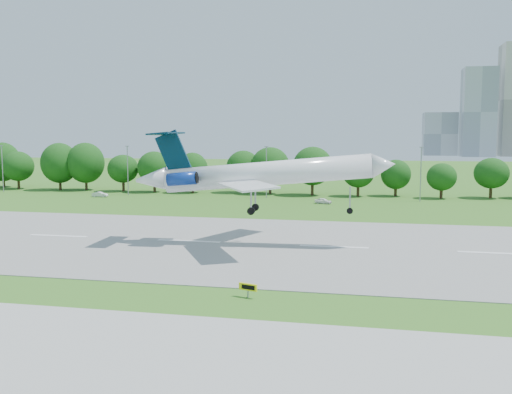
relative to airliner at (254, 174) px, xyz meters
name	(u,v)px	position (x,y,z in m)	size (l,w,h in m)	color
ground	(313,301)	(10.75, -24.88, -9.60)	(600.00, 600.00, 0.00)	#34651A
runway	(334,247)	(10.75, 0.12, -9.56)	(400.00, 45.00, 0.08)	gray
taxiway	(280,387)	(10.75, -42.88, -9.56)	(400.00, 23.00, 0.08)	#ADADA8
tree_line	(354,170)	(10.75, 67.12, -3.42)	(288.40, 8.40, 10.40)	#382314
light_poles	(341,172)	(8.25, 57.12, -3.27)	(175.90, 0.25, 12.19)	gray
airliner	(254,174)	(0.00, 0.00, 0.00)	(35.20, 25.50, 11.18)	white
taxi_sign_centre	(248,287)	(4.81, -25.05, -8.65)	(1.81, 0.77, 1.29)	gray
service_vehicle_a	(100,194)	(-48.88, 51.22, -8.99)	(1.30, 3.74, 1.23)	silver
service_vehicle_b	(323,201)	(4.94, 48.50, -8.98)	(1.48, 3.68, 1.25)	white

